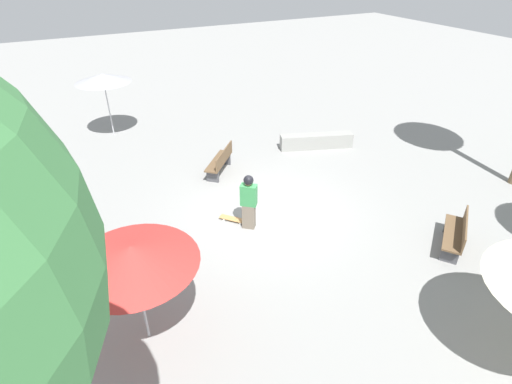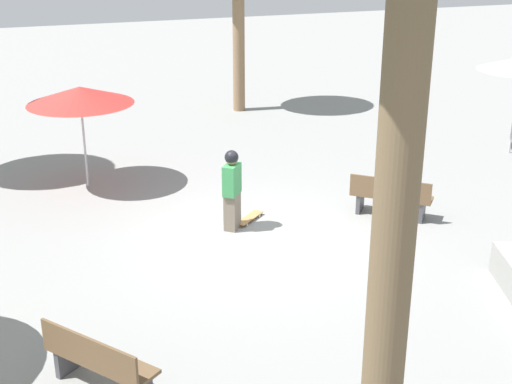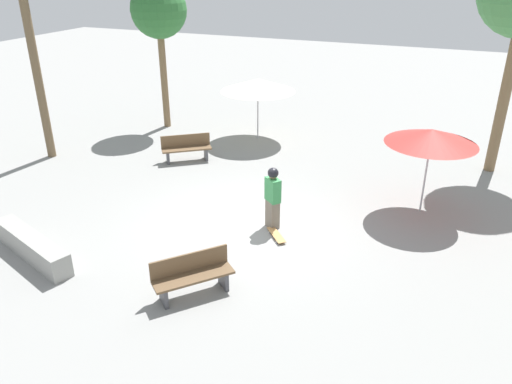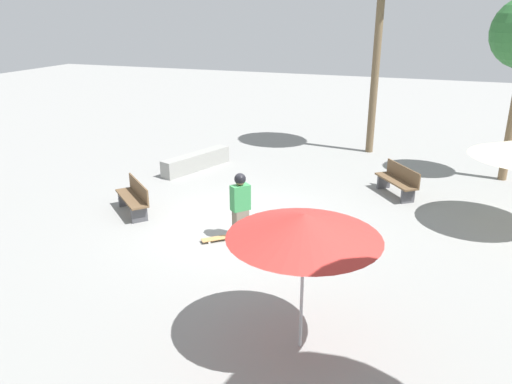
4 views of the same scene
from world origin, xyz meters
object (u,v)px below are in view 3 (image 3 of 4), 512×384
Objects in this scene: bench_far at (186,148)px; palm_tree_right at (159,12)px; shade_umbrella_red at (432,137)px; bench_near at (193,275)px; shade_umbrella_cream at (258,85)px; concrete_ledge at (32,246)px; skater_main at (273,196)px; skateboard at (276,235)px.

palm_tree_right reaches higher than bench_far.
bench_far is 7.71m from shade_umbrella_red.
bench_far is (6.25, 3.72, 0.00)m from bench_near.
concrete_ledge is at bearing 170.58° from shade_umbrella_cream.
bench_far is (3.10, 4.20, -0.43)m from skater_main.
bench_near is at bearing 145.34° from shade_umbrella_red.
shade_umbrella_red is (-0.78, -7.50, 1.63)m from bench_far.
skater_main is 5.23m from bench_far.
shade_umbrella_red is at bearing 74.49° from skater_main.
bench_far is at bearing -108.13° from bench_near.
skater_main is at bearing 169.97° from skateboard.
palm_tree_right is (6.05, 6.76, 3.44)m from skater_main.
shade_umbrella_red is (-3.70, -6.18, 0.07)m from shade_umbrella_cream.
shade_umbrella_red reaches higher than skater_main.
skater_main is 0.69× the size of shade_umbrella_red.
concrete_ledge is 1.76× the size of bench_far.
bench_far is (3.54, 4.47, 0.37)m from skateboard.
skateboard is at bearing 104.28° from bench_far.
skater_main is at bearing -147.55° from bench_near.
skateboard is 5.71m from bench_far.
palm_tree_right is at bearing 89.65° from shade_umbrella_cream.
shade_umbrella_cream is (6.46, 3.15, 1.93)m from skateboard.
concrete_ledge is at bearing -103.61° from skater_main.
skateboard is 0.27× the size of shade_umbrella_cream.
concrete_ledge is (-3.34, 4.43, -0.58)m from skater_main.
skater_main is at bearing -131.80° from palm_tree_right.
concrete_ledge is 9.75m from shade_umbrella_red.
bench_near is at bearing 83.42° from bench_far.
palm_tree_right reaches higher than shade_umbrella_red.
skater_main is 2.17× the size of skateboard.
skateboard is 7.44m from shade_umbrella_cream.
skateboard is at bearing -18.94° from skater_main.
palm_tree_right is at bearing 13.94° from concrete_ledge.
bench_far is 5.50m from palm_tree_right.
palm_tree_right is (6.49, 7.03, 4.23)m from skateboard.
skater_main is 0.95m from skateboard.
bench_near is 7.27m from bench_far.
skateboard is 2.83m from bench_near.
skater_main is at bearing 106.20° from bench_far.
palm_tree_right reaches higher than skater_main.
bench_near and bench_far have the same top height.
skater_main is at bearing -52.97° from concrete_ledge.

